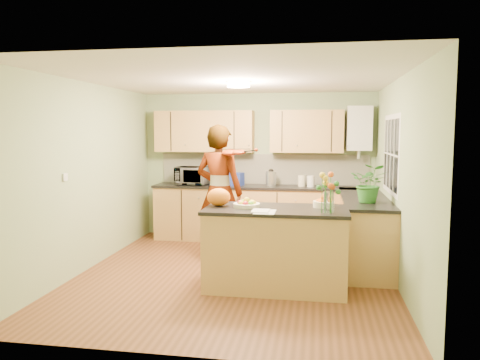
# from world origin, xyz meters

# --- Properties ---
(floor) EXTENTS (4.50, 4.50, 0.00)m
(floor) POSITION_xyz_m (0.00, 0.00, 0.00)
(floor) COLOR #583219
(floor) RESTS_ON ground
(ceiling) EXTENTS (4.00, 4.50, 0.02)m
(ceiling) POSITION_xyz_m (0.00, 0.00, 2.50)
(ceiling) COLOR silver
(ceiling) RESTS_ON wall_back
(wall_back) EXTENTS (4.00, 0.02, 2.50)m
(wall_back) POSITION_xyz_m (0.00, 2.25, 1.25)
(wall_back) COLOR #88A173
(wall_back) RESTS_ON floor
(wall_front) EXTENTS (4.00, 0.02, 2.50)m
(wall_front) POSITION_xyz_m (0.00, -2.25, 1.25)
(wall_front) COLOR #88A173
(wall_front) RESTS_ON floor
(wall_left) EXTENTS (0.02, 4.50, 2.50)m
(wall_left) POSITION_xyz_m (-2.00, 0.00, 1.25)
(wall_left) COLOR #88A173
(wall_left) RESTS_ON floor
(wall_right) EXTENTS (0.02, 4.50, 2.50)m
(wall_right) POSITION_xyz_m (2.00, 0.00, 1.25)
(wall_right) COLOR #88A173
(wall_right) RESTS_ON floor
(back_counter) EXTENTS (3.64, 0.62, 0.94)m
(back_counter) POSITION_xyz_m (0.10, 1.95, 0.47)
(back_counter) COLOR #BC874B
(back_counter) RESTS_ON floor
(right_counter) EXTENTS (0.62, 2.24, 0.94)m
(right_counter) POSITION_xyz_m (1.70, 0.85, 0.47)
(right_counter) COLOR #BC874B
(right_counter) RESTS_ON floor
(splashback) EXTENTS (3.60, 0.02, 0.52)m
(splashback) POSITION_xyz_m (0.10, 2.23, 1.20)
(splashback) COLOR #EBE7CC
(splashback) RESTS_ON back_counter
(upper_cabinets) EXTENTS (3.20, 0.34, 0.70)m
(upper_cabinets) POSITION_xyz_m (-0.18, 2.08, 1.85)
(upper_cabinets) COLOR #BC874B
(upper_cabinets) RESTS_ON wall_back
(boiler) EXTENTS (0.40, 0.30, 0.86)m
(boiler) POSITION_xyz_m (1.70, 2.09, 1.90)
(boiler) COLOR white
(boiler) RESTS_ON wall_back
(window_right) EXTENTS (0.01, 1.30, 1.05)m
(window_right) POSITION_xyz_m (1.99, 0.60, 1.55)
(window_right) COLOR white
(window_right) RESTS_ON wall_right
(light_switch) EXTENTS (0.02, 0.09, 0.09)m
(light_switch) POSITION_xyz_m (-1.99, -0.60, 1.30)
(light_switch) COLOR white
(light_switch) RESTS_ON wall_left
(ceiling_lamp) EXTENTS (0.30, 0.30, 0.07)m
(ceiling_lamp) POSITION_xyz_m (0.00, 0.30, 2.46)
(ceiling_lamp) COLOR #FFEABF
(ceiling_lamp) RESTS_ON ceiling
(peninsula_island) EXTENTS (1.67, 0.85, 0.96)m
(peninsula_island) POSITION_xyz_m (0.57, -0.41, 0.48)
(peninsula_island) COLOR #BC874B
(peninsula_island) RESTS_ON floor
(fruit_dish) EXTENTS (0.32, 0.32, 0.11)m
(fruit_dish) POSITION_xyz_m (0.22, -0.41, 1.00)
(fruit_dish) COLOR beige
(fruit_dish) RESTS_ON peninsula_island
(orange_bowl) EXTENTS (0.25, 0.25, 0.15)m
(orange_bowl) POSITION_xyz_m (1.12, -0.26, 1.02)
(orange_bowl) COLOR beige
(orange_bowl) RESTS_ON peninsula_island
(flower_vase) EXTENTS (0.27, 0.27, 0.50)m
(flower_vase) POSITION_xyz_m (1.17, -0.59, 1.29)
(flower_vase) COLOR silver
(flower_vase) RESTS_ON peninsula_island
(orange_bag) EXTENTS (0.30, 0.26, 0.22)m
(orange_bag) POSITION_xyz_m (-0.13, -0.36, 1.06)
(orange_bag) COLOR orange
(orange_bag) RESTS_ON peninsula_island
(papers) EXTENTS (0.23, 0.32, 0.01)m
(papers) POSITION_xyz_m (0.47, -0.71, 0.96)
(papers) COLOR silver
(papers) RESTS_ON peninsula_island
(violinist) EXTENTS (0.81, 0.63, 1.95)m
(violinist) POSITION_xyz_m (-0.35, 0.73, 0.98)
(violinist) COLOR #E09F89
(violinist) RESTS_ON floor
(violin) EXTENTS (0.71, 0.62, 0.18)m
(violin) POSITION_xyz_m (-0.15, 0.51, 1.56)
(violin) COLOR #591005
(violin) RESTS_ON violinist
(microwave) EXTENTS (0.59, 0.43, 0.30)m
(microwave) POSITION_xyz_m (-1.08, 1.94, 1.09)
(microwave) COLOR white
(microwave) RESTS_ON back_counter
(blue_box) EXTENTS (0.31, 0.26, 0.22)m
(blue_box) POSITION_xyz_m (-0.34, 1.91, 1.05)
(blue_box) COLOR navy
(blue_box) RESTS_ON back_counter
(kettle) EXTENTS (0.18, 0.18, 0.33)m
(kettle) POSITION_xyz_m (0.27, 1.98, 1.08)
(kettle) COLOR silver
(kettle) RESTS_ON back_counter
(jar_cream) EXTENTS (0.15, 0.15, 0.18)m
(jar_cream) POSITION_xyz_m (0.78, 1.98, 1.03)
(jar_cream) COLOR beige
(jar_cream) RESTS_ON back_counter
(jar_white) EXTENTS (0.14, 0.14, 0.18)m
(jar_white) POSITION_xyz_m (0.93, 1.92, 1.03)
(jar_white) COLOR white
(jar_white) RESTS_ON back_counter
(potted_plant) EXTENTS (0.53, 0.49, 0.50)m
(potted_plant) POSITION_xyz_m (1.70, 0.32, 1.19)
(potted_plant) COLOR #286A23
(potted_plant) RESTS_ON right_counter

